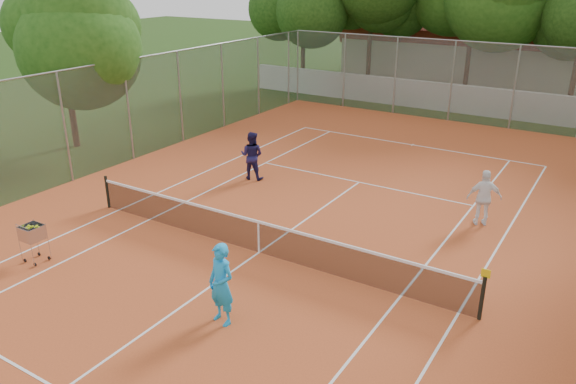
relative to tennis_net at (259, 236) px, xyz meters
The scene contains 12 objects.
ground 0.51m from the tennis_net, ahead, with size 120.00×120.00×0.00m, color #1B350E.
court_pad 0.50m from the tennis_net, ahead, with size 18.00×34.00×0.02m, color #C05125.
court_lines 0.49m from the tennis_net, ahead, with size 10.98×23.78×0.01m, color white.
tennis_net is the anchor object (origin of this frame).
perimeter_fence 1.49m from the tennis_net, ahead, with size 18.00×34.00×4.00m, color slate.
boundary_wall 19.00m from the tennis_net, 90.00° to the left, with size 26.00×0.30×1.50m, color silver.
clubhouse 29.12m from the tennis_net, 93.95° to the left, with size 16.40×9.00×4.40m, color beige.
tropical_trees 22.45m from the tennis_net, 90.00° to the left, with size 29.00×19.00×10.00m, color #16360D.
player_near 3.32m from the tennis_net, 69.26° to the right, with size 0.69×0.45×1.88m, color #1B9DE7.
player_far_left 5.89m from the tennis_net, 127.09° to the left, with size 0.87×0.67×1.78m, color #1C1849.
player_far_right 6.92m from the tennis_net, 47.35° to the left, with size 1.02×0.42×1.74m, color white.
ball_hopper 5.90m from the tennis_net, 143.31° to the right, with size 0.55×0.55×1.14m, color #ACACB3.
Camera 1 is at (7.89, -11.17, 7.26)m, focal length 35.00 mm.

